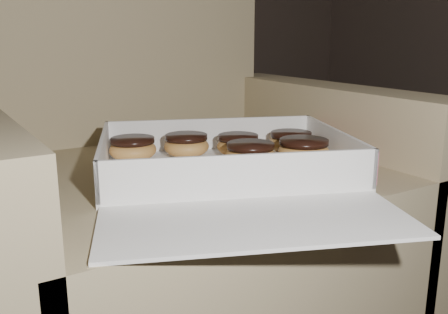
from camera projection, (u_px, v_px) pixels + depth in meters
armchair at (173, 214)px, 0.97m from camera, size 0.81×0.68×0.84m
bakery_box at (231, 172)px, 0.81m from camera, size 0.55×0.59×0.07m
donut_a at (291, 142)px, 0.95m from camera, size 0.08×0.08×0.04m
donut_b at (133, 148)px, 0.90m from camera, size 0.08×0.08×0.04m
donut_c at (250, 154)px, 0.85m from camera, size 0.09×0.09×0.04m
donut_d at (186, 145)px, 0.92m from camera, size 0.08×0.08×0.04m
donut_e at (304, 151)px, 0.87m from camera, size 0.09×0.09×0.05m
donut_f at (238, 144)px, 0.93m from camera, size 0.08×0.08×0.04m
crumb_a at (191, 172)px, 0.82m from camera, size 0.01×0.01×0.00m
crumb_b at (216, 171)px, 0.83m from camera, size 0.01×0.01×0.00m
crumb_c at (250, 173)px, 0.81m from camera, size 0.01×0.01×0.00m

